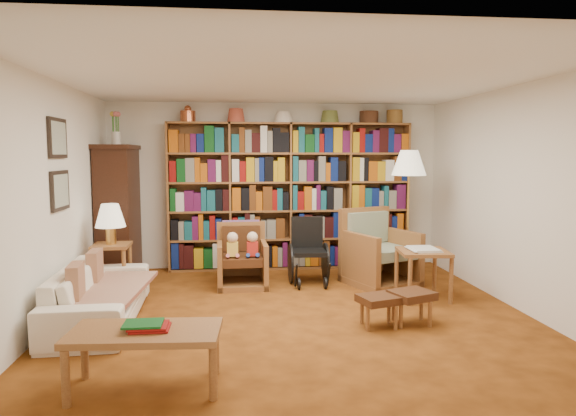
{
  "coord_description": "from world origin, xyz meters",
  "views": [
    {
      "loc": [
        -0.66,
        -5.34,
        1.73
      ],
      "look_at": [
        -0.02,
        0.6,
        1.1
      ],
      "focal_mm": 32.0,
      "sensor_mm": 36.0,
      "label": 1
    }
  ],
  "objects": [
    {
      "name": "wall_right",
      "position": [
        2.5,
        0.0,
        1.25
      ],
      "size": [
        0.0,
        5.0,
        5.0
      ],
      "primitive_type": "plane",
      "rotation": [
        1.57,
        0.0,
        -1.57
      ],
      "color": "white",
      "rests_on": "floor"
    },
    {
      "name": "framed_pictures",
      "position": [
        -2.48,
        0.3,
        1.62
      ],
      "size": [
        0.03,
        0.52,
        0.97
      ],
      "color": "black",
      "rests_on": "wall_left"
    },
    {
      "name": "wall_left",
      "position": [
        -2.5,
        0.0,
        1.25
      ],
      "size": [
        0.0,
        5.0,
        5.0
      ],
      "primitive_type": "plane",
      "rotation": [
        1.57,
        0.0,
        1.57
      ],
      "color": "white",
      "rests_on": "floor"
    },
    {
      "name": "ceiling",
      "position": [
        0.0,
        0.0,
        2.5
      ],
      "size": [
        5.0,
        5.0,
        0.0
      ],
      "primitive_type": "plane",
      "rotation": [
        3.14,
        0.0,
        0.0
      ],
      "color": "white",
      "rests_on": "wall_back"
    },
    {
      "name": "floor",
      "position": [
        0.0,
        0.0,
        0.0
      ],
      "size": [
        5.0,
        5.0,
        0.0
      ],
      "primitive_type": "plane",
      "color": "brown",
      "rests_on": "ground"
    },
    {
      "name": "side_table_papers",
      "position": [
        1.59,
        0.47,
        0.5
      ],
      "size": [
        0.62,
        0.62,
        0.62
      ],
      "color": "#96602E",
      "rests_on": "floor"
    },
    {
      "name": "cushion_left",
      "position": [
        -2.18,
        0.4,
        0.45
      ],
      "size": [
        0.14,
        0.37,
        0.37
      ],
      "primitive_type": "cube",
      "rotation": [
        0.0,
        0.0,
        0.06
      ],
      "color": "maroon",
      "rests_on": "sofa"
    },
    {
      "name": "footstool_a",
      "position": [
        0.79,
        -0.45,
        0.26
      ],
      "size": [
        0.46,
        0.42,
        0.32
      ],
      "color": "#472613",
      "rests_on": "floor"
    },
    {
      "name": "bookshelf",
      "position": [
        0.2,
        2.33,
        1.17
      ],
      "size": [
        3.6,
        0.3,
        2.42
      ],
      "color": "#96602E",
      "rests_on": "floor"
    },
    {
      "name": "footstool_b",
      "position": [
        1.15,
        -0.4,
        0.28
      ],
      "size": [
        0.5,
        0.46,
        0.34
      ],
      "color": "#472613",
      "rests_on": "floor"
    },
    {
      "name": "cushion_right",
      "position": [
        -2.18,
        -0.3,
        0.45
      ],
      "size": [
        0.15,
        0.38,
        0.37
      ],
      "primitive_type": "cube",
      "rotation": [
        0.0,
        0.0,
        0.11
      ],
      "color": "maroon",
      "rests_on": "sofa"
    },
    {
      "name": "armchair_leather",
      "position": [
        -0.55,
        1.39,
        0.34
      ],
      "size": [
        0.67,
        0.72,
        0.83
      ],
      "color": "#96602E",
      "rests_on": "floor"
    },
    {
      "name": "side_table_lamp",
      "position": [
        -2.15,
        1.06,
        0.48
      ],
      "size": [
        0.44,
        0.44,
        0.64
      ],
      "color": "#96602E",
      "rests_on": "floor"
    },
    {
      "name": "wall_front",
      "position": [
        0.0,
        -2.5,
        1.25
      ],
      "size": [
        5.0,
        0.0,
        5.0
      ],
      "primitive_type": "plane",
      "rotation": [
        -1.57,
        0.0,
        0.0
      ],
      "color": "white",
      "rests_on": "floor"
    },
    {
      "name": "table_lamp",
      "position": [
        -2.15,
        1.06,
        0.97
      ],
      "size": [
        0.36,
        0.36,
        0.5
      ],
      "color": "gold",
      "rests_on": "side_table_lamp"
    },
    {
      "name": "floor_lamp",
      "position": [
        1.75,
        1.5,
        1.54
      ],
      "size": [
        0.47,
        0.47,
        1.79
      ],
      "color": "gold",
      "rests_on": "floor"
    },
    {
      "name": "wall_back",
      "position": [
        0.0,
        2.5,
        1.25
      ],
      "size": [
        5.0,
        0.0,
        5.0
      ],
      "primitive_type": "plane",
      "rotation": [
        1.57,
        0.0,
        0.0
      ],
      "color": "white",
      "rests_on": "floor"
    },
    {
      "name": "coffee_table",
      "position": [
        -1.31,
        -1.61,
        0.4
      ],
      "size": [
        1.12,
        0.62,
        0.51
      ],
      "color": "#96602E",
      "rests_on": "floor"
    },
    {
      "name": "armchair_sage",
      "position": [
        1.28,
        1.3,
        0.38
      ],
      "size": [
        1.1,
        1.1,
        1.0
      ],
      "color": "#96602E",
      "rests_on": "floor"
    },
    {
      "name": "wheelchair",
      "position": [
        0.34,
        1.4,
        0.4
      ],
      "size": [
        0.51,
        0.71,
        0.89
      ],
      "color": "black",
      "rests_on": "floor"
    },
    {
      "name": "sofa",
      "position": [
        -2.05,
        0.05,
        0.28
      ],
      "size": [
        1.97,
        0.83,
        0.57
      ],
      "primitive_type": "imported",
      "rotation": [
        0.0,
        0.0,
        1.6
      ],
      "color": "white",
      "rests_on": "floor"
    },
    {
      "name": "curio_cabinet",
      "position": [
        -2.25,
        2.0,
        0.95
      ],
      "size": [
        0.5,
        0.95,
        2.4
      ],
      "color": "#33160D",
      "rests_on": "floor"
    },
    {
      "name": "sofa_throw",
      "position": [
        -2.0,
        0.05,
        0.3
      ],
      "size": [
        0.89,
        1.53,
        0.04
      ],
      "primitive_type": "cube",
      "rotation": [
        0.0,
        0.0,
        -0.07
      ],
      "color": "beige",
      "rests_on": "sofa"
    }
  ]
}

